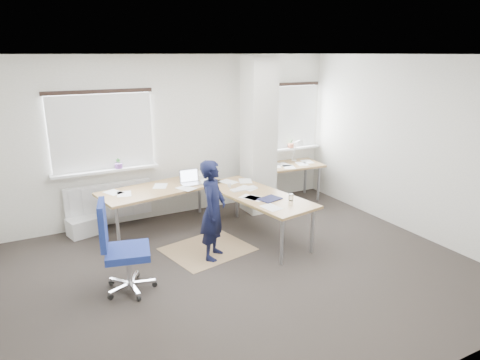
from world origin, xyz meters
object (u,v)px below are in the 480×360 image
task_chair (125,267)px  person (213,210)px  desk_main (210,192)px  desk_side (286,167)px

task_chair → person: (1.33, 0.34, 0.39)m
task_chair → desk_main: bearing=48.5°
desk_main → person: 0.88m
desk_side → task_chair: (-3.61, -1.93, -0.36)m
desk_main → desk_side: desk_side is taller
task_chair → person: bearing=27.6°
desk_side → person: (-2.28, -1.59, 0.03)m
desk_main → desk_side: (1.96, 0.77, -0.01)m
desk_side → person: person is taller
desk_side → person: 2.78m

